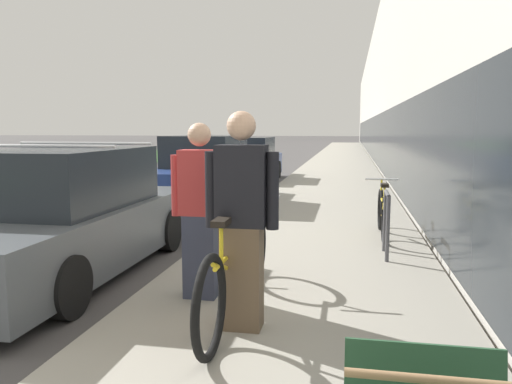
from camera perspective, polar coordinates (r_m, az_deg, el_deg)
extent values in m
cube|color=gray|center=(24.24, 9.51, 3.17)|extent=(3.22, 70.00, 0.10)
cube|color=#BCB7AD|center=(32.82, 21.85, 10.19)|extent=(10.00, 70.00, 7.40)
cube|color=#1E2328|center=(32.20, 12.90, 6.22)|extent=(0.10, 63.00, 2.20)
cube|color=#478438|center=(30.85, -13.15, 3.88)|extent=(5.39, 70.00, 0.03)
torus|color=black|center=(5.42, 0.17, -6.24)|extent=(0.06, 0.77, 0.77)
torus|color=black|center=(3.67, -5.29, -12.95)|extent=(0.06, 0.77, 0.77)
cylinder|color=yellow|center=(4.48, -2.02, -6.08)|extent=(0.04, 1.59, 0.04)
cylinder|color=yellow|center=(4.15, -3.16, -8.73)|extent=(0.04, 0.95, 0.35)
cylinder|color=yellow|center=(3.87, -3.99, -5.79)|extent=(0.03, 0.03, 0.32)
cube|color=black|center=(3.84, -4.01, -3.48)|extent=(0.11, 0.22, 0.05)
cylinder|color=yellow|center=(5.20, -0.13, -2.31)|extent=(0.03, 0.03, 0.34)
cylinder|color=silver|center=(5.17, -0.13, -0.47)|extent=(0.52, 0.03, 0.03)
cube|color=brown|center=(4.19, -1.62, -9.71)|extent=(0.33, 0.24, 0.86)
cube|color=black|center=(4.03, -1.66, 0.70)|extent=(0.40, 0.24, 0.66)
cylinder|color=black|center=(4.09, -5.12, 0.29)|extent=(0.10, 0.10, 0.62)
cylinder|color=black|center=(3.99, 1.90, 0.13)|extent=(0.10, 0.10, 0.62)
sphere|color=tan|center=(4.00, -1.69, 7.59)|extent=(0.23, 0.23, 0.23)
cube|color=#33384C|center=(4.96, -6.30, -7.28)|extent=(0.32, 0.23, 0.82)
cube|color=#B23333|center=(4.83, -6.42, 1.08)|extent=(0.38, 0.23, 0.63)
cylinder|color=#B23333|center=(4.91, -9.10, 0.75)|extent=(0.10, 0.10, 0.59)
cylinder|color=#B23333|center=(4.77, -3.64, 0.63)|extent=(0.10, 0.10, 0.59)
sphere|color=tan|center=(4.80, -6.50, 6.54)|extent=(0.22, 0.22, 0.22)
cylinder|color=#4C4C51|center=(6.41, 14.82, -4.15)|extent=(0.05, 0.05, 0.82)
cylinder|color=#4C4C51|center=(6.95, 14.50, -3.26)|extent=(0.05, 0.05, 0.82)
cylinder|color=#4C4C51|center=(6.62, 14.77, -0.20)|extent=(0.05, 0.55, 0.05)
torus|color=black|center=(8.41, 14.03, -1.92)|extent=(0.06, 0.68, 0.68)
torus|color=black|center=(7.45, 14.46, -3.11)|extent=(0.06, 0.68, 0.68)
cylinder|color=yellow|center=(7.90, 14.28, -1.01)|extent=(0.04, 0.83, 0.04)
cylinder|color=yellow|center=(7.72, 14.35, -1.93)|extent=(0.04, 0.51, 0.31)
cylinder|color=yellow|center=(7.57, 14.46, -0.30)|extent=(0.03, 0.03, 0.28)
cube|color=black|center=(7.55, 14.49, 0.76)|extent=(0.11, 0.22, 0.05)
cylinder|color=yellow|center=(8.29, 14.14, 0.41)|extent=(0.03, 0.03, 0.30)
cylinder|color=silver|center=(8.27, 14.17, 1.43)|extent=(0.52, 0.03, 0.03)
cylinder|color=#93704C|center=(1.74, 19.88, -19.56)|extent=(0.56, 0.03, 0.03)
cube|color=#4C5156|center=(6.45, -20.76, -4.51)|extent=(1.69, 4.39, 0.68)
cube|color=#1E2328|center=(6.35, -21.04, 1.53)|extent=(1.45, 2.20, 0.69)
cylinder|color=silver|center=(6.74, -19.04, 5.28)|extent=(1.81, 0.04, 0.04)
cylinder|color=silver|center=(5.92, -23.67, 4.84)|extent=(1.81, 0.04, 0.04)
cylinder|color=black|center=(7.98, -20.56, -3.68)|extent=(0.22, 0.60, 0.60)
cylinder|color=black|center=(7.31, -10.04, -4.31)|extent=(0.22, 0.60, 0.60)
cylinder|color=black|center=(5.01, -20.89, -10.09)|extent=(0.22, 0.60, 0.60)
cube|color=navy|center=(11.27, -5.68, 1.05)|extent=(1.66, 4.37, 0.77)
cube|color=#1E2328|center=(11.22, -5.73, 4.72)|extent=(1.43, 2.18, 0.67)
cylinder|color=black|center=(12.77, -7.32, 0.70)|extent=(0.22, 0.60, 0.60)
cylinder|color=black|center=(12.38, -0.56, 0.55)|extent=(0.22, 0.60, 0.60)
cylinder|color=black|center=(10.33, -11.80, -0.96)|extent=(0.22, 0.60, 0.60)
cylinder|color=black|center=(9.85, -3.53, -1.21)|extent=(0.22, 0.60, 0.60)
cube|color=navy|center=(16.69, -0.75, 2.99)|extent=(1.64, 4.11, 0.70)
cube|color=#1E2328|center=(16.66, -0.75, 5.24)|extent=(1.41, 2.05, 0.61)
cylinder|color=black|center=(18.07, -2.32, 2.68)|extent=(0.22, 0.60, 0.60)
cylinder|color=black|center=(17.79, 2.42, 2.60)|extent=(0.22, 0.60, 0.60)
cylinder|color=black|center=(15.68, -4.35, 1.96)|extent=(0.22, 0.60, 0.60)
cylinder|color=black|center=(15.36, 1.10, 1.87)|extent=(0.22, 0.60, 0.60)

